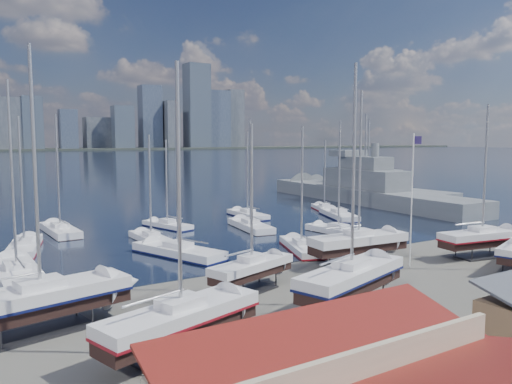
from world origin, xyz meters
TOP-DOWN VIEW (x-y plane):
  - ground at (0.00, -10.00)m, footprint 1400.00×1400.00m
  - water at (0.00, 300.00)m, footprint 1400.00×600.00m
  - sailboat_cradle_0 at (-26.26, -6.39)m, footprint 11.32×5.17m
  - sailboat_cradle_1 at (-20.14, -13.82)m, footprint 10.31×5.50m
  - sailboat_cradle_2 at (-10.77, -5.90)m, footprint 8.21×4.54m
  - sailboat_cradle_3 at (-6.47, -12.63)m, footprint 11.10×6.06m
  - sailboat_cradle_4 at (2.65, -3.65)m, footprint 10.34×3.58m
  - sailboat_cradle_6 at (15.08, -8.38)m, footprint 9.82×4.13m
  - sailboat_moored_0 at (-26.17, 7.60)m, footprint 3.61×11.92m
  - sailboat_moored_1 at (-24.19, 19.20)m, footprint 5.09×10.46m
  - sailboat_moored_2 at (-19.08, 27.33)m, footprint 3.44×10.60m
  - sailboat_moored_3 at (-11.07, 8.15)m, footprint 6.78×11.51m
  - sailboat_moored_4 at (-10.98, 16.48)m, footprint 2.71×8.75m
  - sailboat_moored_5 at (-5.87, 24.31)m, footprint 4.67×8.67m
  - sailboat_moored_6 at (1.16, 3.50)m, footprint 5.72×9.66m
  - sailboat_moored_7 at (3.19, 17.51)m, footprint 4.29×10.42m
  - sailboat_moored_8 at (8.17, 26.64)m, footprint 2.73×9.25m
  - sailboat_moored_9 at (10.89, 8.73)m, footprint 3.83×9.56m
  - sailboat_moored_10 at (19.61, 18.66)m, footprint 6.37×10.76m
  - sailboat_moored_11 at (22.77, 25.94)m, footprint 5.28×8.57m
  - naval_ship_east at (36.28, 30.55)m, footprint 10.51×50.99m
  - naval_ship_west at (44.96, 38.64)m, footprint 7.91×41.04m
  - car_a at (-10.98, -21.48)m, footprint 2.14×4.81m
  - car_b at (-8.92, -20.92)m, footprint 4.68×2.27m
  - flagpole at (5.95, -7.19)m, footprint 1.10×0.12m

SIDE VIEW (x-z plane):
  - water at x=0.00m, z-range -0.35..0.05m
  - ground at x=0.00m, z-range 0.00..0.00m
  - sailboat_moored_6 at x=1.16m, z-range -6.67..7.29m
  - sailboat_moored_8 at x=8.17m, z-range -6.58..7.19m
  - sailboat_moored_1 at x=-24.19m, z-range -7.23..7.85m
  - sailboat_moored_10 at x=19.61m, z-range -7.47..8.08m
  - sailboat_moored_5 at x=-5.87m, z-range -5.93..6.55m
  - sailboat_moored_11 at x=22.77m, z-range -5.90..6.52m
  - sailboat_moored_3 at x=-11.07m, z-range -8.00..8.62m
  - sailboat_moored_0 at x=-26.17m, z-range -8.54..9.17m
  - sailboat_moored_7 at x=3.19m, z-range -7.32..7.96m
  - sailboat_moored_2 at x=-19.08m, z-range -7.58..8.23m
  - sailboat_moored_9 at x=10.89m, z-range -6.69..7.34m
  - sailboat_moored_4 at x=-10.98m, z-range -6.22..6.87m
  - car_b at x=-8.92m, z-range 0.00..1.48m
  - car_a at x=-10.98m, z-range 0.00..1.61m
  - naval_ship_west at x=44.96m, z-range -7.17..10.50m
  - naval_ship_east at x=36.28m, z-range -7.61..10.95m
  - sailboat_cradle_2 at x=-10.77m, z-range -4.64..8.51m
  - sailboat_cradle_6 at x=15.08m, z-range -5.68..9.76m
  - sailboat_cradle_1 at x=-20.14m, z-range -5.95..10.10m
  - sailboat_cradle_4 at x=2.65m, z-range -6.17..10.38m
  - sailboat_cradle_3 at x=-6.47m, z-range -6.46..10.72m
  - sailboat_cradle_0 at x=-26.26m, z-range -6.62..10.92m
  - flagpole at x=5.95m, z-range 0.98..13.52m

